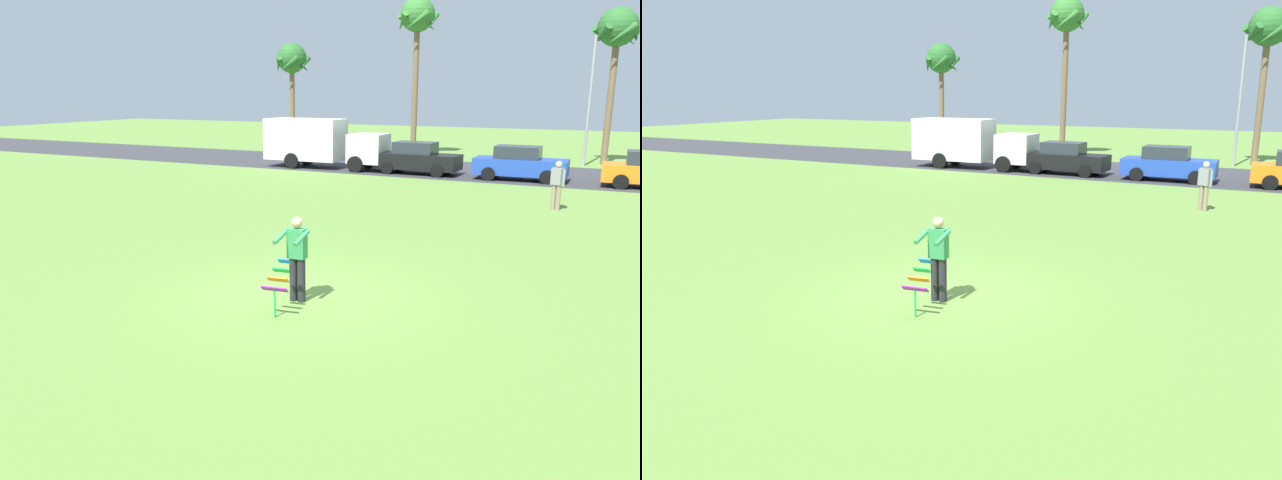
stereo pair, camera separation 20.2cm
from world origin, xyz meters
TOP-DOWN VIEW (x-y plane):
  - ground_plane at (0.00, 0.00)m, footprint 120.00×120.00m
  - road_strip at (0.00, 21.73)m, footprint 120.00×8.00m
  - person_kite_flyer at (0.16, -0.38)m, footprint 0.55×0.67m
  - kite_held at (0.20, -1.20)m, footprint 0.53×0.68m
  - parked_truck_white_box at (-9.37, 19.33)m, footprint 6.74×2.20m
  - parked_car_black at (-3.82, 19.33)m, footprint 4.25×1.92m
  - parked_car_blue at (1.19, 19.33)m, footprint 4.23×1.88m
  - palm_tree_left_near at (-16.59, 29.24)m, footprint 2.58×2.71m
  - palm_tree_right_near at (-6.78, 27.56)m, footprint 2.58×2.71m
  - palm_tree_centre_far at (4.42, 28.01)m, footprint 2.58×2.71m
  - streetlight_pole at (3.45, 27.00)m, footprint 0.24×1.65m
  - person_walker_near at (3.62, 12.28)m, footprint 0.51×0.36m

SIDE VIEW (x-z plane):
  - ground_plane at x=0.00m, z-range 0.00..0.00m
  - road_strip at x=0.00m, z-range 0.00..0.01m
  - kite_held at x=0.20m, z-range 0.16..1.18m
  - parked_car_black at x=-3.82m, z-range -0.03..1.57m
  - parked_car_blue at x=1.19m, z-range -0.03..1.57m
  - person_walker_near at x=3.62m, z-range 0.07..1.80m
  - person_kite_flyer at x=0.16m, z-range 0.09..1.82m
  - parked_truck_white_box at x=-9.37m, z-range 0.10..2.72m
  - streetlight_pole at x=3.45m, z-range 0.50..7.50m
  - palm_tree_left_near at x=-16.59m, z-range 2.36..9.75m
  - palm_tree_centre_far at x=4.42m, z-range 2.84..11.35m
  - palm_tree_right_near at x=-6.78m, z-range 3.32..12.99m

